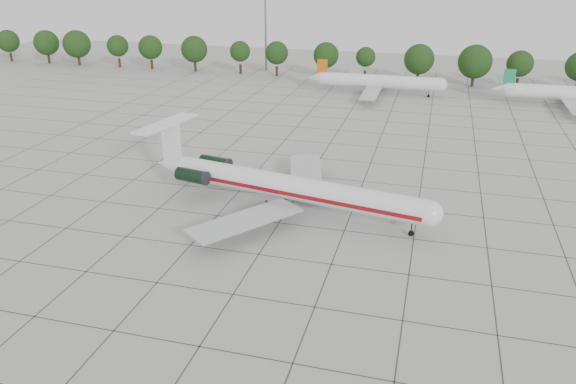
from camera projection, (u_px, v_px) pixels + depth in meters
The scene contains 8 objects.
ground at pixel (279, 223), 67.81m from camera, with size 260.00×260.00×0.00m, color #A5A59E.
apron_joints at pixel (307, 179), 81.12m from camera, with size 170.00×170.00×0.02m, color #383838.
main_airliner at pixel (279, 185), 70.33m from camera, with size 39.14×30.49×9.26m.
ground_crew at pixel (394, 216), 67.63m from camera, with size 0.65×0.42×1.77m, color #DB9E0C.
bg_airliner_c at pixel (379, 82), 128.52m from camera, with size 28.24×27.20×7.40m.
bg_airliner_d at pixel (574, 94), 117.52m from camera, with size 28.24×27.20×7.40m.
tree_line at pixel (326, 55), 143.75m from camera, with size 249.86×8.44×10.22m.
floodlight_mast at pixel (265, 17), 151.11m from camera, with size 1.60×1.60×25.45m.
Camera 1 is at (16.93, -58.52, 30.04)m, focal length 35.00 mm.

